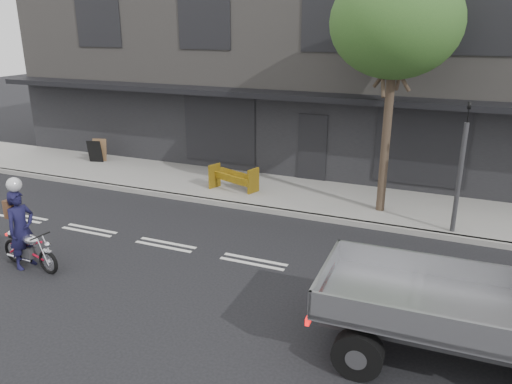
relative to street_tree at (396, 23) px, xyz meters
The scene contains 10 objects.
ground 7.09m from the street_tree, 117.65° to the right, with size 80.00×80.00×0.00m, color black.
sidewalk 5.67m from the street_tree, 167.20° to the left, with size 32.00×3.20×0.15m, color gray.
kerb 5.75m from the street_tree, 153.43° to the right, with size 32.00×0.20×0.15m, color gray.
building_main 7.54m from the street_tree, 107.22° to the left, with size 26.00×10.00×8.00m, color slate.
street_tree is the anchor object (origin of this frame).
traffic_light_pole 4.23m from the street_tree, 23.03° to the right, with size 0.12×0.12×3.50m.
motorcycle 10.48m from the street_tree, 136.55° to the right, with size 1.75×0.51×0.90m.
rider 10.38m from the street_tree, 137.18° to the right, with size 0.66×0.44×1.82m, color #141233.
construction_barrier 6.64m from the street_tree, behind, with size 1.48×0.59×0.83m, color #FAB50D, non-canonical shape.
sandwich_board 12.02m from the street_tree, behind, with size 0.55×0.37×0.87m, color black, non-canonical shape.
Camera 1 is at (4.10, -9.65, 5.31)m, focal length 35.00 mm.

